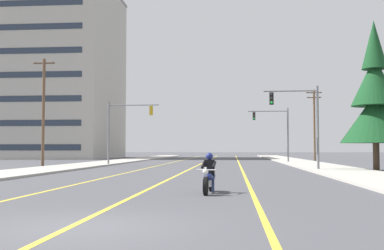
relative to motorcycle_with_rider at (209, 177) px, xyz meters
The scene contains 14 objects.
ground_plane 7.86m from the motorcycle_with_rider, 106.53° to the right, with size 400.00×400.00×0.00m, color #47474C.
lane_stripe_center 37.57m from the motorcycle_with_rider, 93.77° to the left, with size 0.16×100.00×0.01m, color yellow.
lane_stripe_left 37.99m from the motorcycle_with_rider, 99.33° to the left, with size 0.16×100.00×0.01m, color yellow.
lane_stripe_right 37.52m from the motorcycle_with_rider, 87.60° to the left, with size 0.16×100.00×0.01m, color yellow.
sidewalk_kerb_right 33.56m from the motorcycle_with_rider, 75.50° to the left, with size 4.40×110.00×0.14m, color #ADA89E.
sidewalk_kerb_left 34.94m from the motorcycle_with_rider, 111.60° to the left, with size 4.40×110.00×0.14m, color #ADA89E.
motorcycle_with_rider is the anchor object (origin of this frame).
traffic_signal_near_right 19.03m from the motorcycle_with_rider, 71.44° to the left, with size 3.98×0.37×6.20m.
traffic_signal_near_left 29.75m from the motorcycle_with_rider, 109.32° to the left, with size 5.07×0.38×6.20m.
traffic_signal_mid_right 37.07m from the motorcycle_with_rider, 80.93° to the left, with size 4.54×0.39×6.20m.
utility_pole_left_near 28.88m from the motorcycle_with_rider, 124.22° to the left, with size 1.96×0.26×9.70m.
utility_pole_right_far 47.73m from the motorcycle_with_rider, 75.78° to the left, with size 2.04×0.26×9.43m.
conifer_tree_right_verge_near 21.03m from the motorcycle_with_rider, 57.50° to the left, with size 4.93×4.93×10.86m.
apartment_building_far_left_block 68.71m from the motorcycle_with_rider, 116.73° to the left, with size 22.00×21.25×29.13m.
Camera 1 is at (3.10, -9.54, 1.61)m, focal length 43.91 mm.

